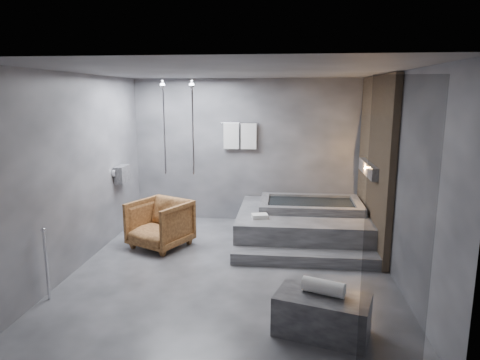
# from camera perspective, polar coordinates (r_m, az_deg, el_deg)

# --- Properties ---
(room) EXTENTS (5.00, 5.04, 2.82)m
(room) POSITION_cam_1_polar(r_m,az_deg,el_deg) (6.14, 2.92, 4.15)
(room) COLOR #323235
(room) RESTS_ON ground
(tub_deck) EXTENTS (2.20, 2.00, 0.50)m
(tub_deck) POSITION_cam_1_polar(r_m,az_deg,el_deg) (7.64, 8.25, -5.88)
(tub_deck) COLOR #38383B
(tub_deck) RESTS_ON ground
(tub_step) EXTENTS (2.20, 0.36, 0.18)m
(tub_step) POSITION_cam_1_polar(r_m,az_deg,el_deg) (6.58, 8.58, -10.27)
(tub_step) COLOR #38383B
(tub_step) RESTS_ON ground
(concrete_bench) EXTENTS (1.08, 0.79, 0.43)m
(concrete_bench) POSITION_cam_1_polar(r_m,az_deg,el_deg) (4.81, 10.87, -17.24)
(concrete_bench) COLOR #2D2D2F
(concrete_bench) RESTS_ON ground
(driftwood_chair) EXTENTS (1.14, 1.15, 0.79)m
(driftwood_chair) POSITION_cam_1_polar(r_m,az_deg,el_deg) (7.23, -10.62, -5.76)
(driftwood_chair) COLOR #472811
(driftwood_chair) RESTS_ON ground
(rolled_towel) EXTENTS (0.47, 0.31, 0.16)m
(rolled_towel) POSITION_cam_1_polar(r_m,az_deg,el_deg) (4.71, 11.05, -13.83)
(rolled_towel) COLOR white
(rolled_towel) RESTS_ON concrete_bench
(deck_towel) EXTENTS (0.29, 0.24, 0.07)m
(deck_towel) POSITION_cam_1_polar(r_m,az_deg,el_deg) (7.05, 2.65, -4.84)
(deck_towel) COLOR silver
(deck_towel) RESTS_ON tub_deck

